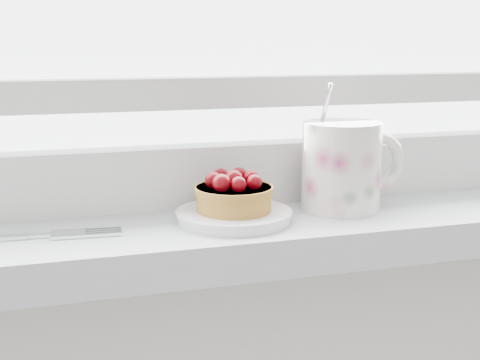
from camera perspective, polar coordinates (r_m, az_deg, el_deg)
name	(u,v)px	position (r m, az deg, el deg)	size (l,w,h in m)	color
saucer	(234,216)	(0.71, -0.52, -3.08)	(0.12, 0.12, 0.01)	white
raspberry_tart	(234,194)	(0.70, -0.54, -1.17)	(0.08, 0.08, 0.04)	#9A6521
floral_mug	(344,164)	(0.76, 8.86, 1.35)	(0.13, 0.09, 0.14)	silver
fork	(8,237)	(0.69, -19.21, -4.65)	(0.22, 0.04, 0.00)	silver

